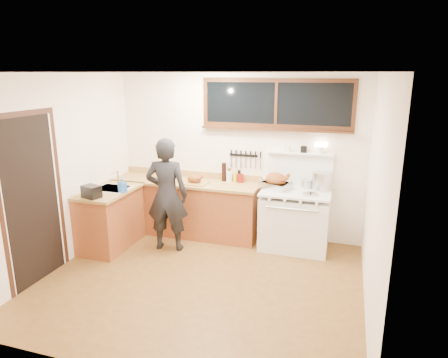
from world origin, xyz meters
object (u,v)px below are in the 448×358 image
(vintage_stove, at_px, (295,218))
(cutting_board, at_px, (195,180))
(man, at_px, (167,195))
(roast_turkey, at_px, (276,182))

(vintage_stove, bearing_deg, cutting_board, -177.50)
(man, bearing_deg, cutting_board, 67.79)
(cutting_board, bearing_deg, man, -112.21)
(man, xyz_separation_m, cutting_board, (0.22, 0.55, 0.10))
(vintage_stove, relative_size, man, 0.94)
(vintage_stove, distance_m, man, 1.96)
(cutting_board, height_order, roast_turkey, roast_turkey)
(vintage_stove, bearing_deg, man, -161.20)
(man, bearing_deg, roast_turkey, 23.58)
(roast_turkey, bearing_deg, cutting_board, -175.23)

